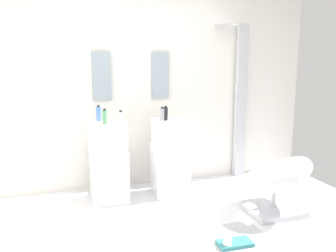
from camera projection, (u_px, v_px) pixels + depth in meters
name	position (u px, v px, depth m)	size (l,w,h in m)	color
ground_plane	(170.00, 247.00, 3.02)	(4.80, 3.60, 0.04)	silver
rear_partition	(131.00, 84.00, 4.33)	(4.80, 0.10, 2.60)	silver
pedestal_sink_left	(109.00, 160.00, 3.92)	(0.44, 0.44, 1.01)	white
pedestal_sink_right	(170.00, 155.00, 4.13)	(0.44, 0.44, 1.01)	white
vanity_mirror_left	(102.00, 76.00, 4.14)	(0.22, 0.03, 0.58)	#8C9EA8
vanity_mirror_right	(160.00, 75.00, 4.35)	(0.22, 0.03, 0.58)	#8C9EA8
shower_column	(240.00, 99.00, 4.68)	(0.49, 0.24, 2.05)	#B7BABF
lounge_chair	(275.00, 180.00, 3.63)	(1.11, 1.11, 0.65)	#B7BABF
area_rug	(226.00, 248.00, 2.96)	(0.90, 0.80, 0.01)	#B2B2B7
magazine_teal	(235.00, 243.00, 3.00)	(0.30, 0.16, 0.03)	teal
coffee_mug	(227.00, 243.00, 2.95)	(0.07, 0.07, 0.09)	white
soap_bottle_green	(105.00, 117.00, 3.69)	(0.05, 0.05, 0.17)	#59996B
soap_bottle_grey	(162.00, 114.00, 3.94)	(0.06, 0.06, 0.16)	#99999E
soap_bottle_blue	(99.00, 114.00, 3.89)	(0.06, 0.06, 0.18)	#4C72B7
soap_bottle_black	(166.00, 114.00, 3.94)	(0.05, 0.05, 0.17)	black
soap_bottle_clear	(121.00, 116.00, 3.88)	(0.05, 0.05, 0.13)	silver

